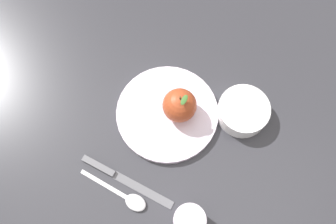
{
  "coord_description": "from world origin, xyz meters",
  "views": [
    {
      "loc": [
        0.16,
        -0.19,
        0.77
      ],
      "look_at": [
        0.0,
        0.03,
        0.02
      ],
      "focal_mm": 36.28,
      "sensor_mm": 36.0,
      "label": 1
    }
  ],
  "objects_px": {
    "side_bowl": "(243,111)",
    "spoon": "(129,199)",
    "apple": "(180,105)",
    "cup": "(189,220)",
    "knife": "(119,177)",
    "dinner_plate": "(168,114)"
  },
  "relations": [
    {
      "from": "dinner_plate",
      "to": "knife",
      "type": "relative_size",
      "value": 1.05
    },
    {
      "from": "dinner_plate",
      "to": "knife",
      "type": "bearing_deg",
      "value": -92.14
    },
    {
      "from": "spoon",
      "to": "apple",
      "type": "bearing_deg",
      "value": 95.2
    },
    {
      "from": "side_bowl",
      "to": "spoon",
      "type": "height_order",
      "value": "side_bowl"
    },
    {
      "from": "side_bowl",
      "to": "knife",
      "type": "bearing_deg",
      "value": -117.78
    },
    {
      "from": "apple",
      "to": "knife",
      "type": "bearing_deg",
      "value": -97.44
    },
    {
      "from": "apple",
      "to": "cup",
      "type": "relative_size",
      "value": 1.23
    },
    {
      "from": "apple",
      "to": "spoon",
      "type": "bearing_deg",
      "value": -84.8
    },
    {
      "from": "cup",
      "to": "spoon",
      "type": "distance_m",
      "value": 0.14
    },
    {
      "from": "cup",
      "to": "spoon",
      "type": "bearing_deg",
      "value": -165.34
    },
    {
      "from": "side_bowl",
      "to": "apple",
      "type": "bearing_deg",
      "value": -146.24
    },
    {
      "from": "dinner_plate",
      "to": "cup",
      "type": "relative_size",
      "value": 3.29
    },
    {
      "from": "knife",
      "to": "spoon",
      "type": "height_order",
      "value": "spoon"
    },
    {
      "from": "apple",
      "to": "spoon",
      "type": "height_order",
      "value": "apple"
    },
    {
      "from": "side_bowl",
      "to": "cup",
      "type": "relative_size",
      "value": 1.63
    },
    {
      "from": "cup",
      "to": "spoon",
      "type": "xyz_separation_m",
      "value": [
        -0.13,
        -0.03,
        -0.04
      ]
    },
    {
      "from": "dinner_plate",
      "to": "apple",
      "type": "distance_m",
      "value": 0.05
    },
    {
      "from": "dinner_plate",
      "to": "cup",
      "type": "xyz_separation_m",
      "value": [
        0.17,
        -0.18,
        0.03
      ]
    },
    {
      "from": "apple",
      "to": "spoon",
      "type": "distance_m",
      "value": 0.23
    },
    {
      "from": "side_bowl",
      "to": "spoon",
      "type": "distance_m",
      "value": 0.33
    },
    {
      "from": "side_bowl",
      "to": "spoon",
      "type": "xyz_separation_m",
      "value": [
        -0.1,
        -0.31,
        -0.02
      ]
    },
    {
      "from": "dinner_plate",
      "to": "spoon",
      "type": "bearing_deg",
      "value": -79.17
    }
  ]
}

